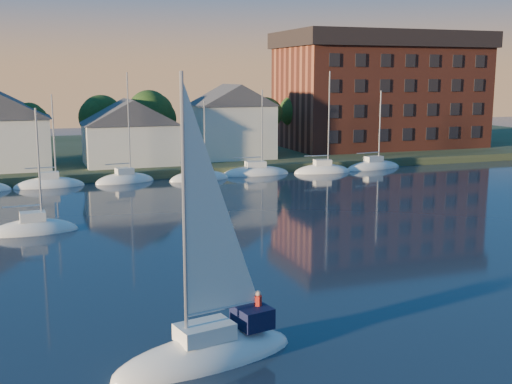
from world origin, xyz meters
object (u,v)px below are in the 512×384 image
condo_block (380,89)px  hero_sailboat (208,347)px  clubhouse_east (232,120)px  drifting_sailboat_left (34,232)px  clubhouse_centre (130,131)px

condo_block → hero_sailboat: size_ratio=2.35×
clubhouse_east → drifting_sailboat_left: bearing=-129.6°
clubhouse_centre → clubhouse_east: clubhouse_east is taller
condo_block → drifting_sailboat_left: 64.73m
clubhouse_centre → hero_sailboat: (-5.33, -55.48, -4.57)m
clubhouse_centre → drifting_sailboat_left: (-11.99, -29.38, -5.04)m
clubhouse_centre → clubhouse_east: size_ratio=1.10×
clubhouse_east → condo_block: (26.00, 5.95, 3.79)m
drifting_sailboat_left → clubhouse_east: bearing=47.3°
clubhouse_centre → drifting_sailboat_left: 32.13m
clubhouse_centre → clubhouse_east: (14.00, 2.00, 0.87)m
clubhouse_centre → condo_block: 41.05m
hero_sailboat → drifting_sailboat_left: size_ratio=1.24×
condo_block → hero_sailboat: condo_block is taller
condo_block → drifting_sailboat_left: bearing=-144.3°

